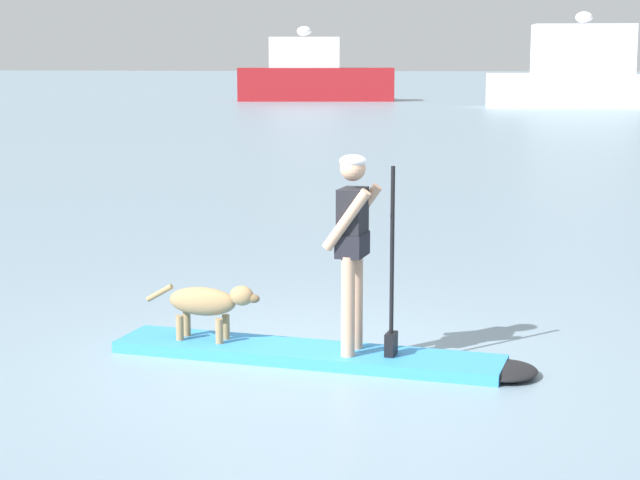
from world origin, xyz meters
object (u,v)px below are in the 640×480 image
object	(u,v)px
moored_boat_far_port	(593,77)
paddleboard	(331,356)
moored_boat_outer	(313,76)
person_paddler	(354,239)
dog	(208,303)

from	to	relation	value
moored_boat_far_port	paddleboard	bearing A→B (deg)	-99.59
paddleboard	moored_boat_outer	xyz separation A→B (m)	(-7.44, 56.47, 1.43)
person_paddler	paddleboard	bearing A→B (deg)	169.67
paddleboard	person_paddler	distance (m)	1.07
person_paddler	moored_boat_outer	distance (m)	57.02
person_paddler	moored_boat_outer	size ratio (longest dim) A/B	0.18
person_paddler	dog	size ratio (longest dim) A/B	1.56
person_paddler	dog	distance (m)	1.52
moored_boat_far_port	person_paddler	bearing A→B (deg)	-99.36
person_paddler	dog	xyz separation A→B (m)	(-1.35, 0.25, -0.66)
moored_boat_outer	moored_boat_far_port	size ratio (longest dim) A/B	0.83
person_paddler	moored_boat_outer	world-z (taller)	moored_boat_outer
paddleboard	moored_boat_far_port	size ratio (longest dim) A/B	0.33
dog	moored_boat_far_port	xyz separation A→B (m)	(9.51, 49.28, 1.17)
person_paddler	moored_boat_far_port	size ratio (longest dim) A/B	0.15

